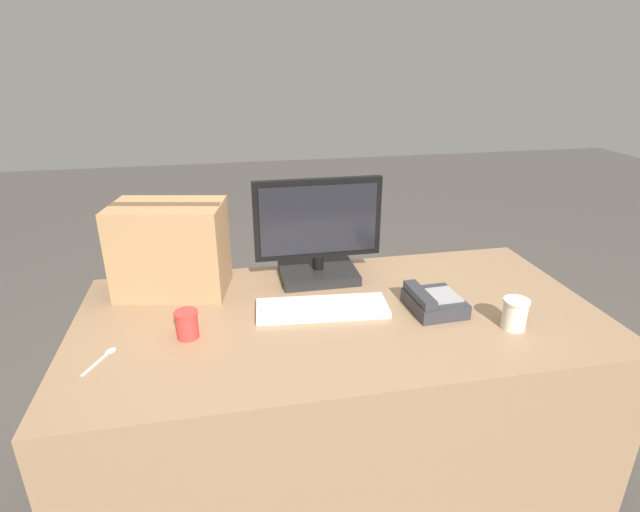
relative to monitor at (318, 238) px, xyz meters
The scene contains 9 objects.
ground_plane 0.93m from the monitor, 86.14° to the right, with size 12.00×12.00×0.00m, color #47423D.
office_desk 0.60m from the monitor, 86.14° to the right, with size 1.80×0.90×0.71m.
monitor is the anchor object (origin of this frame).
keyboard 0.32m from the monitor, 98.22° to the right, with size 0.47×0.20×0.03m.
desk_phone 0.50m from the monitor, 45.21° to the right, with size 0.18×0.20×0.08m.
paper_cup_left 0.62m from the monitor, 143.76° to the right, with size 0.08×0.08×0.09m.
paper_cup_right 0.76m from the monitor, 42.84° to the right, with size 0.08×0.08×0.10m.
spoon 0.86m from the monitor, 149.92° to the right, with size 0.08×0.14×0.00m.
cardboard_box 0.55m from the monitor, behind, with size 0.44×0.32×0.34m.
Camera 1 is at (-0.37, -1.48, 1.56)m, focal length 28.00 mm.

